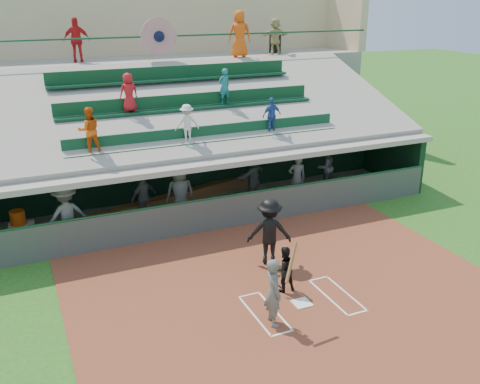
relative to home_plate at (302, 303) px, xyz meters
name	(u,v)px	position (x,y,z in m)	size (l,w,h in m)	color
ground	(302,304)	(0.00, 0.00, -0.04)	(100.00, 100.00, 0.00)	#245718
dirt_slab	(292,294)	(0.00, 0.50, -0.03)	(11.00, 9.00, 0.02)	brown
home_plate	(302,303)	(0.00, 0.00, 0.00)	(0.43, 0.43, 0.03)	white
batters_box_chalk	(302,304)	(0.00, 0.00, -0.01)	(2.65, 1.85, 0.01)	white
dugout_floor	(207,209)	(0.00, 6.75, -0.02)	(16.00, 3.50, 0.04)	gray
concourse_slab	(154,110)	(0.00, 13.50, 2.26)	(20.00, 3.00, 4.60)	gray
grandstand	(173,125)	(-0.01, 10.51, 2.23)	(20.40, 10.40, 7.80)	#494E49
batter_at_plate	(274,292)	(-1.03, -0.45, 0.82)	(0.86, 0.74, 1.95)	#50524E
catcher	(284,269)	(-0.11, 0.76, 0.60)	(0.60, 0.46, 1.23)	black
home_umpire	(269,231)	(0.23, 2.29, 0.95)	(1.24, 0.71, 1.92)	black
dugout_bench	(196,193)	(0.01, 7.88, 0.21)	(13.71, 0.41, 0.41)	brown
white_table	(22,234)	(-6.12, 6.37, 0.32)	(0.73, 0.54, 0.63)	silver
water_cooler	(18,218)	(-6.18, 6.38, 0.86)	(0.45, 0.45, 0.45)	#D2490C
dugout_player_a	(66,216)	(-4.85, 5.61, 1.00)	(1.29, 0.74, 2.00)	#51534F
dugout_player_b	(144,197)	(-2.26, 6.64, 0.84)	(0.97, 0.41, 1.66)	#535450
dugout_player_c	(180,193)	(-1.15, 6.14, 0.98)	(0.95, 0.62, 1.95)	#525450
dugout_player_d	(253,176)	(1.92, 6.98, 0.90)	(1.66, 0.53, 1.79)	#5B5E59
dugout_player_e	(297,178)	(3.29, 6.17, 0.89)	(0.64, 0.42, 1.77)	#60625C
dugout_player_f	(326,167)	(5.08, 7.05, 0.82)	(0.79, 0.62, 1.63)	#575A55
trash_bin	(275,44)	(5.93, 13.22, 4.98)	(0.56, 0.56, 0.84)	black
concourse_staff_a	(77,40)	(-3.08, 13.07, 5.44)	(1.03, 0.43, 1.76)	red
concourse_staff_b	(240,34)	(3.58, 12.02, 5.55)	(0.97, 0.63, 1.98)	#E74F0D
concourse_staff_c	(275,36)	(5.63, 12.67, 5.37)	(1.50, 0.48, 1.62)	tan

